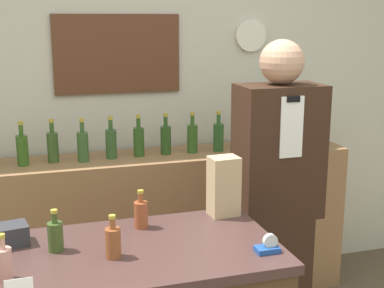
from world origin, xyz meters
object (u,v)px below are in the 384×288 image
Objects in this scene: shopkeeper at (276,204)px; tape_dispenser at (268,246)px; potted_plant at (299,116)px; paper_bag at (224,186)px.

tape_dispenser is (-0.38, -0.70, 0.11)m from shopkeeper.
shopkeeper is at bearing -124.88° from potted_plant.
shopkeeper is at bearing 61.65° from tape_dispenser.
paper_bag is (-0.89, -0.97, -0.11)m from potted_plant.
paper_bag is at bearing -132.45° from potted_plant.
paper_bag is 0.44m from tape_dispenser.
shopkeeper reaches higher than paper_bag.
paper_bag is at bearing -145.76° from shopkeeper.
tape_dispenser is at bearing -118.35° from shopkeeper.
potted_plant is at bearing 47.55° from paper_bag.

